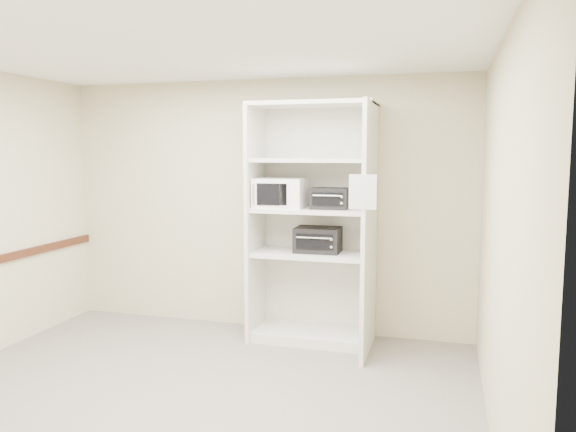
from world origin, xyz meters
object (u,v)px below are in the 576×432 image
(shelving_unit, at_px, (317,232))
(toaster_oven_lower, at_px, (318,240))
(toaster_oven_upper, at_px, (330,198))
(microwave, at_px, (280,193))

(shelving_unit, relative_size, toaster_oven_lower, 5.36)
(toaster_oven_lower, bearing_deg, toaster_oven_upper, -25.62)
(shelving_unit, xyz_separation_m, toaster_oven_upper, (0.14, -0.03, 0.34))
(shelving_unit, distance_m, toaster_oven_upper, 0.37)
(microwave, relative_size, toaster_oven_upper, 1.37)
(shelving_unit, height_order, toaster_oven_upper, shelving_unit)
(toaster_oven_upper, relative_size, toaster_oven_lower, 0.80)
(microwave, xyz_separation_m, toaster_oven_lower, (0.37, 0.09, -0.47))
(microwave, height_order, toaster_oven_lower, microwave)
(microwave, bearing_deg, toaster_oven_upper, 2.70)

